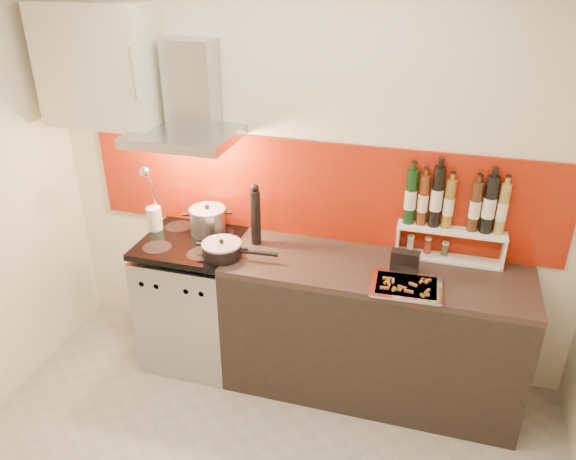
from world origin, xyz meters
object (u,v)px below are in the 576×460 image
(range_stove, at_px, (195,301))
(pepper_mill, at_px, (256,215))
(baking_tray, at_px, (406,286))
(saute_pan, at_px, (223,249))
(counter, at_px, (372,330))
(stock_pot, at_px, (208,221))

(range_stove, bearing_deg, pepper_mill, 13.11)
(range_stove, height_order, baking_tray, baking_tray)
(range_stove, relative_size, baking_tray, 2.26)
(range_stove, xyz_separation_m, saute_pan, (0.29, -0.13, 0.51))
(range_stove, distance_m, saute_pan, 0.60)
(saute_pan, relative_size, baking_tray, 1.16)
(counter, relative_size, baking_tray, 4.48)
(stock_pot, bearing_deg, pepper_mill, -5.36)
(baking_tray, bearing_deg, pepper_mill, 164.13)
(stock_pot, bearing_deg, counter, -6.36)
(stock_pot, xyz_separation_m, baking_tray, (1.31, -0.31, -0.08))
(saute_pan, height_order, baking_tray, saute_pan)
(saute_pan, xyz_separation_m, baking_tray, (1.10, -0.05, -0.04))
(stock_pot, distance_m, saute_pan, 0.33)
(baking_tray, bearing_deg, range_stove, 172.72)
(range_stove, xyz_separation_m, baking_tray, (1.39, -0.18, 0.47))
(counter, relative_size, pepper_mill, 4.47)
(range_stove, xyz_separation_m, stock_pot, (0.08, 0.13, 0.56))
(stock_pot, height_order, baking_tray, stock_pot)
(range_stove, distance_m, counter, 1.20)
(range_stove, bearing_deg, saute_pan, -24.13)
(counter, distance_m, baking_tray, 0.53)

